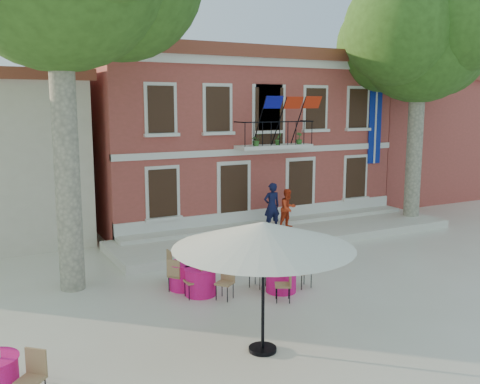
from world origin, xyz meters
name	(u,v)px	position (x,y,z in m)	size (l,w,h in m)	color
ground	(312,276)	(0.00, 0.00, 0.00)	(90.00, 90.00, 0.00)	beige
main_building	(225,134)	(2.00, 9.99, 3.78)	(13.50, 9.59, 7.50)	#AD453E
neighbor_east	(398,137)	(14.00, 11.00, 3.22)	(9.40, 9.40, 6.40)	#AD453E
terrace	(288,234)	(2.00, 4.40, 0.15)	(14.00, 3.40, 0.30)	silver
plane_tree_east	(420,40)	(8.33, 4.20, 7.86)	(5.43, 5.43, 10.66)	#A59E84
patio_umbrella	(263,235)	(-3.84, -3.60, 2.53)	(3.79, 3.79, 2.82)	black
pedestrian_navy	(272,206)	(1.46, 4.79, 1.23)	(0.68, 0.45, 1.86)	black
pedestrian_orange	(288,208)	(2.21, 4.78, 1.08)	(0.76, 0.59, 1.56)	red
cafe_table_0	(200,280)	(-3.65, 0.12, 0.42)	(1.47, 1.80, 0.95)	#EE1690
cafe_table_1	(281,277)	(-1.55, -0.68, 0.43)	(1.65, 1.87, 0.95)	#EE1690
cafe_table_3	(184,275)	(-3.87, 0.79, 0.42)	(0.90, 1.94, 0.95)	#EE1690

